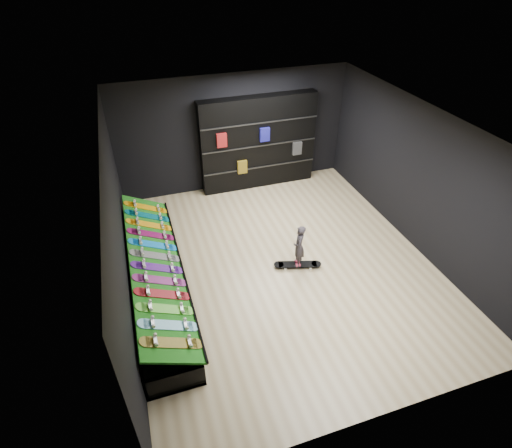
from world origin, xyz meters
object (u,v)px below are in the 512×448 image
object	(u,v)px
display_rack	(157,282)
floor_skateboard	(297,266)
back_shelving	(258,143)
child	(298,253)

from	to	relation	value
display_rack	floor_skateboard	xyz separation A→B (m)	(2.82, -0.21, -0.21)
back_shelving	floor_skateboard	xyz separation A→B (m)	(-0.31, -3.53, -1.18)
back_shelving	floor_skateboard	bearing A→B (deg)	-95.10
floor_skateboard	child	size ratio (longest dim) A/B	1.75
display_rack	back_shelving	distance (m)	4.67
display_rack	floor_skateboard	world-z (taller)	display_rack
floor_skateboard	display_rack	bearing A→B (deg)	-167.42
display_rack	floor_skateboard	distance (m)	2.84
floor_skateboard	back_shelving	bearing A→B (deg)	101.64
back_shelving	child	size ratio (longest dim) A/B	5.43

